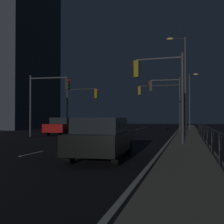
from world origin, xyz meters
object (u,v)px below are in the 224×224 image
object	(u,v)px
car_oncoming	(63,126)
traffic_light_far_right	(160,81)
traffic_light_overhead_east	(162,97)
street_lamp_across_street	(183,77)
car	(102,137)
street_lamp_far_end	(191,96)
traffic_light_mid_right	(81,100)
traffic_light_near_left	(166,94)
traffic_light_far_left	(48,93)

from	to	relation	value
car_oncoming	traffic_light_far_right	bearing A→B (deg)	-40.52
traffic_light_overhead_east	street_lamp_across_street	distance (m)	9.22
car	street_lamp_far_end	xyz separation A→B (m)	(3.49, 25.44, 3.33)
traffic_light_mid_right	traffic_light_far_right	size ratio (longest dim) A/B	0.96
traffic_light_far_right	street_lamp_across_street	bearing A→B (deg)	82.59
traffic_light_near_left	traffic_light_far_left	world-z (taller)	traffic_light_near_left
traffic_light_mid_right	traffic_light_far_right	distance (m)	15.97
street_lamp_across_street	street_lamp_far_end	xyz separation A→B (m)	(0.75, 10.78, -0.80)
traffic_light_mid_right	street_lamp_across_street	distance (m)	11.50
car	street_lamp_across_street	world-z (taller)	street_lamp_across_street
car_oncoming	traffic_light_near_left	xyz separation A→B (m)	(9.01, 2.54, 2.86)
street_lamp_across_street	street_lamp_far_end	size ratio (longest dim) A/B	1.24
traffic_light_far_right	car_oncoming	bearing A→B (deg)	139.48
traffic_light_far_left	street_lamp_across_street	size ratio (longest dim) A/B	0.62
car_oncoming	street_lamp_far_end	xyz separation A→B (m)	(11.29, 11.29, 3.33)
car_oncoming	traffic_light_overhead_east	xyz separation A→B (m)	(8.06, 9.34, 3.15)
car	car_oncoming	xyz separation A→B (m)	(-7.80, 14.15, 0.00)
traffic_light_near_left	traffic_light_overhead_east	world-z (taller)	traffic_light_overhead_east
street_lamp_across_street	traffic_light_far_right	bearing A→B (deg)	-97.41
traffic_light_near_left	traffic_light_far_right	size ratio (longest dim) A/B	1.02
traffic_light_overhead_east	traffic_light_far_right	distance (m)	17.45
traffic_light_near_left	street_lamp_across_street	distance (m)	2.83
traffic_light_mid_right	street_lamp_far_end	size ratio (longest dim) A/B	0.73
traffic_light_near_left	street_lamp_far_end	distance (m)	9.06
car	traffic_light_near_left	distance (m)	16.98
street_lamp_far_end	traffic_light_mid_right	bearing A→B (deg)	-150.21
traffic_light_mid_right	street_lamp_far_end	bearing A→B (deg)	29.79
car_oncoming	traffic_light_overhead_east	bearing A→B (deg)	49.21
street_lamp_far_end	traffic_light_near_left	bearing A→B (deg)	-104.57
traffic_light_mid_right	traffic_light_overhead_east	bearing A→B (deg)	29.23
traffic_light_far_left	street_lamp_far_end	bearing A→B (deg)	50.38
traffic_light_overhead_east	traffic_light_far_right	xyz separation A→B (m)	(1.37, -17.40, -0.34)
traffic_light_overhead_east	traffic_light_near_left	bearing A→B (deg)	-82.04
traffic_light_far_right	street_lamp_far_end	distance (m)	19.44
traffic_light_overhead_east	street_lamp_across_street	bearing A→B (deg)	-74.31
street_lamp_far_end	car	bearing A→B (deg)	-97.80
car_oncoming	traffic_light_near_left	bearing A→B (deg)	15.72
traffic_light_mid_right	traffic_light_far_left	bearing A→B (deg)	-91.39
street_lamp_across_street	car	bearing A→B (deg)	-100.58
car	street_lamp_far_end	world-z (taller)	street_lamp_far_end
traffic_light_far_right	traffic_light_mid_right	bearing A→B (deg)	126.22
street_lamp_far_end	car_oncoming	bearing A→B (deg)	-134.99
car	car_oncoming	world-z (taller)	same
car	traffic_light_near_left	bearing A→B (deg)	85.85
traffic_light_mid_right	traffic_light_far_right	xyz separation A→B (m)	(9.43, -12.88, 0.21)
car_oncoming	traffic_light_near_left	world-z (taller)	traffic_light_near_left
traffic_light_far_left	traffic_light_overhead_east	bearing A→B (deg)	55.30
car_oncoming	traffic_light_mid_right	distance (m)	5.48
traffic_light_overhead_east	street_lamp_far_end	size ratio (longest dim) A/B	0.81
traffic_light_far_left	traffic_light_far_right	distance (m)	11.07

